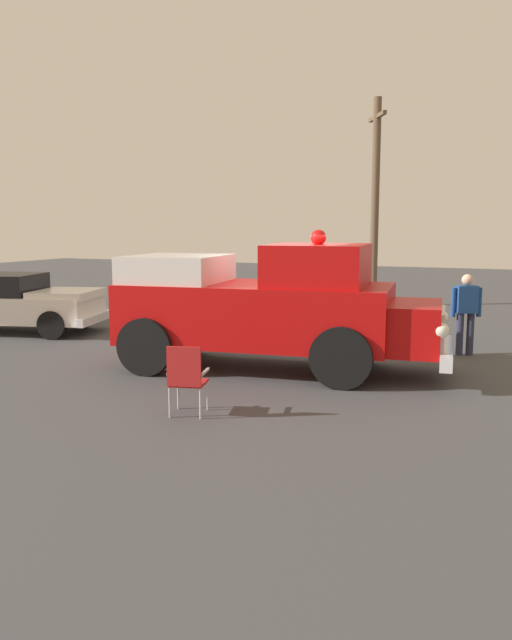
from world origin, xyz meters
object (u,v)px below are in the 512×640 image
object	(u,v)px
classic_hot_rod	(14,303)
lawn_chair_spare	(186,375)
spectator_standing	(466,309)
traffic_cone	(132,340)
vintage_fire_truck	(268,306)
utility_pole	(375,199)
lawn_chair_by_car	(162,303)

from	to	relation	value
classic_hot_rod	lawn_chair_spare	xyz separation A→B (m)	(-4.64, -7.51, -0.16)
spectator_standing	traffic_cone	world-z (taller)	spectator_standing
vintage_fire_truck	classic_hot_rod	world-z (taller)	vintage_fire_truck
utility_pole	traffic_cone	size ratio (longest dim) A/B	10.51
utility_pole	spectator_standing	bearing A→B (deg)	-153.66
lawn_chair_by_car	spectator_standing	xyz separation A→B (m)	(-1.14, -7.92, 0.37)
classic_hot_rod	lawn_chair_by_car	distance (m)	3.76
vintage_fire_truck	lawn_chair_spare	distance (m)	3.25
classic_hot_rod	lawn_chair_spare	distance (m)	8.82
vintage_fire_truck	traffic_cone	xyz separation A→B (m)	(0.16, 3.11, -0.89)
classic_hot_rod	lawn_chair_spare	bearing A→B (deg)	-121.72
classic_hot_rod	traffic_cone	bearing A→B (deg)	-106.44
lawn_chair_by_car	traffic_cone	distance (m)	4.17
vintage_fire_truck	utility_pole	xyz separation A→B (m)	(10.18, 0.40, 2.28)
lawn_chair_spare	utility_pole	size ratio (longest dim) A/B	0.15
lawn_chair_by_car	lawn_chair_spare	world-z (taller)	same
lawn_chair_by_car	spectator_standing	size ratio (longest dim) A/B	0.61
lawn_chair_spare	traffic_cone	xyz separation A→B (m)	(3.36, 3.17, -0.28)
vintage_fire_truck	lawn_chair_by_car	xyz separation A→B (m)	(4.01, 4.70, -0.61)
vintage_fire_truck	spectator_standing	world-z (taller)	vintage_fire_truck
lawn_chair_spare	traffic_cone	distance (m)	4.63
lawn_chair_spare	spectator_standing	xyz separation A→B (m)	(6.07, -3.16, 0.37)
traffic_cone	lawn_chair_spare	bearing A→B (deg)	-136.65
lawn_chair_by_car	lawn_chair_spare	distance (m)	8.64
lawn_chair_by_car	spectator_standing	world-z (taller)	spectator_standing
spectator_standing	utility_pole	bearing A→B (deg)	26.34
lawn_chair_by_car	lawn_chair_spare	bearing A→B (deg)	-146.53
lawn_chair_spare	traffic_cone	world-z (taller)	lawn_chair_spare
vintage_fire_truck	classic_hot_rod	distance (m)	7.60
classic_hot_rod	spectator_standing	distance (m)	10.76
utility_pole	classic_hot_rod	bearing A→B (deg)	141.10
vintage_fire_truck	lawn_chair_spare	bearing A→B (deg)	-178.91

